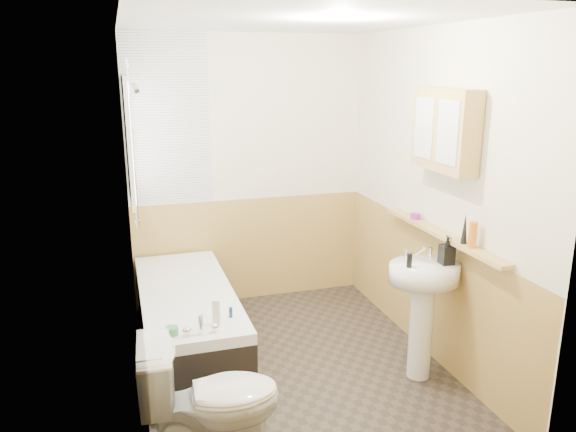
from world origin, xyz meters
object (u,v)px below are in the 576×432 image
at_px(bathtub, 188,320).
at_px(pine_shelf, 441,234).
at_px(toilet, 212,402).
at_px(sink, 423,297).
at_px(medicine_cabinet, 445,130).

distance_m(bathtub, pine_shelf, 2.05).
distance_m(toilet, pine_shelf, 2.01).
bearing_deg(sink, medicine_cabinet, 35.06).
distance_m(bathtub, toilet, 1.34).
xyz_separation_m(bathtub, toilet, (-0.03, -1.33, 0.11)).
relative_size(bathtub, toilet, 2.24).
bearing_deg(medicine_cabinet, bathtub, 157.69).
distance_m(bathtub, medicine_cabinet, 2.41).
xyz_separation_m(sink, medicine_cabinet, (0.17, 0.14, 1.16)).
distance_m(bathtub, sink, 1.82).
relative_size(sink, medicine_cabinet, 1.58).
relative_size(bathtub, sink, 1.79).
relative_size(pine_shelf, medicine_cabinet, 2.38).
height_order(sink, medicine_cabinet, medicine_cabinet).
height_order(pine_shelf, medicine_cabinet, medicine_cabinet).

